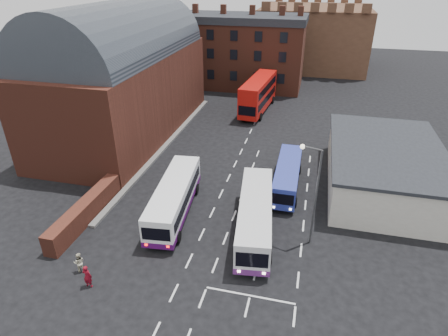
% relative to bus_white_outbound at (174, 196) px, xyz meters
% --- Properties ---
extents(ground, '(180.00, 180.00, 0.00)m').
position_rel_bus_white_outbound_xyz_m(ground, '(3.15, -4.74, -1.75)').
color(ground, black).
extents(railway_station, '(12.00, 28.00, 16.00)m').
position_rel_bus_white_outbound_xyz_m(railway_station, '(-12.35, 16.26, 5.89)').
color(railway_station, '#602B1E').
rests_on(railway_station, ground).
extents(forecourt_wall, '(1.20, 10.00, 1.80)m').
position_rel_bus_white_outbound_xyz_m(forecourt_wall, '(-7.05, -2.74, -0.85)').
color(forecourt_wall, '#602B1E').
rests_on(forecourt_wall, ground).
extents(cream_building, '(10.40, 16.40, 4.25)m').
position_rel_bus_white_outbound_xyz_m(cream_building, '(18.15, 9.26, 0.41)').
color(cream_building, beige).
rests_on(cream_building, ground).
extents(brick_terrace, '(22.00, 10.00, 11.00)m').
position_rel_bus_white_outbound_xyz_m(brick_terrace, '(-2.85, 41.26, 3.75)').
color(brick_terrace, brown).
rests_on(brick_terrace, ground).
extents(castle_keep, '(22.00, 22.00, 12.00)m').
position_rel_bus_white_outbound_xyz_m(castle_keep, '(9.15, 61.26, 4.25)').
color(castle_keep, brown).
rests_on(castle_keep, ground).
extents(bus_white_outbound, '(3.68, 11.07, 2.96)m').
position_rel_bus_white_outbound_xyz_m(bus_white_outbound, '(0.00, 0.00, 0.00)').
color(bus_white_outbound, white).
rests_on(bus_white_outbound, ground).
extents(bus_white_inbound, '(3.90, 11.28, 3.01)m').
position_rel_bus_white_outbound_xyz_m(bus_white_inbound, '(7.27, -0.96, 0.03)').
color(bus_white_inbound, silver).
rests_on(bus_white_inbound, ground).
extents(bus_blue, '(2.42, 9.42, 2.57)m').
position_rel_bus_white_outbound_xyz_m(bus_blue, '(9.15, 6.68, -0.23)').
color(bus_blue, '#2D3A9F').
rests_on(bus_blue, ground).
extents(bus_red_double, '(3.87, 12.36, 4.87)m').
position_rel_bus_white_outbound_xyz_m(bus_red_double, '(2.70, 28.31, 0.84)').
color(bus_red_double, red).
rests_on(bus_red_double, ground).
extents(street_lamp, '(1.62, 0.66, 8.22)m').
position_rel_bus_white_outbound_xyz_m(street_lamp, '(11.48, -1.16, 3.21)').
color(street_lamp, '#4E4F50').
rests_on(street_lamp, ground).
extents(pedestrian_red, '(0.68, 0.46, 1.80)m').
position_rel_bus_white_outbound_xyz_m(pedestrian_red, '(-2.68, -9.55, -0.85)').
color(pedestrian_red, maroon).
rests_on(pedestrian_red, ground).
extents(pedestrian_beige, '(0.94, 0.86, 1.57)m').
position_rel_bus_white_outbound_xyz_m(pedestrian_beige, '(-4.07, -8.37, -0.96)').
color(pedestrian_beige, beige).
rests_on(pedestrian_beige, ground).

